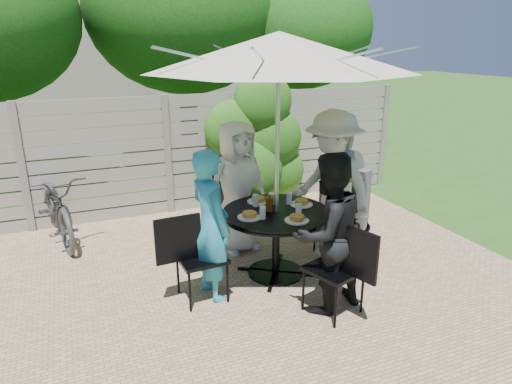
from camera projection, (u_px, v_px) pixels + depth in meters
name	position (u px, v px, depth m)	size (l,w,h in m)	color
backyard_envelope	(112.00, 41.00, 12.86)	(60.00, 60.00, 5.00)	#285019
patio_table	(276.00, 231.00, 5.15)	(1.42, 1.42, 0.79)	black
umbrella	(279.00, 52.00, 4.54)	(3.26, 3.26, 2.69)	silver
chair_back	(232.00, 225.00, 6.00)	(0.57, 0.73, 0.96)	black
person_back	(237.00, 188.00, 5.71)	(0.83, 0.54, 1.69)	silver
chair_left	(201.00, 274.00, 4.72)	(0.71, 0.49, 0.97)	black
person_left	(211.00, 226.00, 4.63)	(0.59, 0.39, 1.61)	teal
chair_front	(334.00, 287.00, 4.47)	(0.60, 0.75, 0.99)	black
person_front	(327.00, 234.00, 4.42)	(0.79, 0.62, 1.63)	black
chair_right	(337.00, 234.00, 5.75)	(0.70, 0.54, 0.92)	black
person_right	(332.00, 187.00, 5.48)	(1.20, 0.69, 1.85)	#B7B6B1
plate_back	(258.00, 200.00, 5.35)	(0.26, 0.26, 0.06)	white
plate_left	(249.00, 216.00, 4.88)	(0.26, 0.26, 0.06)	white
plate_front	(297.00, 219.00, 4.79)	(0.26, 0.26, 0.06)	white
plate_right	(301.00, 203.00, 5.26)	(0.26, 0.26, 0.06)	white
glass_back	(256.00, 200.00, 5.21)	(0.07, 0.07, 0.14)	silver
glass_left	(263.00, 213.00, 4.84)	(0.07, 0.07, 0.14)	silver
glass_front	(299.00, 210.00, 4.91)	(0.07, 0.07, 0.14)	silver
glass_right	(289.00, 198.00, 5.28)	(0.07, 0.07, 0.14)	silver
syrup_jug	(269.00, 204.00, 5.06)	(0.09, 0.09, 0.16)	#59280C
coffee_cup	(272.00, 199.00, 5.29)	(0.08, 0.08, 0.12)	#C6B293
bicycle	(56.00, 205.00, 6.16)	(0.64, 1.83, 0.96)	#333338
bbq_grill	(345.00, 196.00, 6.34)	(0.72, 0.65, 1.21)	#505054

